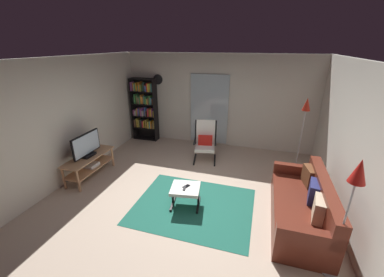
{
  "coord_description": "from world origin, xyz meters",
  "views": [
    {
      "loc": [
        1.25,
        -3.69,
        2.83
      ],
      "look_at": [
        -0.13,
        0.84,
        0.93
      ],
      "focal_mm": 22.21,
      "sensor_mm": 36.0,
      "label": 1
    }
  ],
  "objects_px": {
    "tv_stand": "(90,163)",
    "wall_clock": "(158,79)",
    "floor_lamp_by_sofa": "(355,186)",
    "television": "(87,146)",
    "floor_lamp_by_shelf": "(305,113)",
    "cell_phone": "(186,186)",
    "tv_remote": "(184,188)",
    "ottoman": "(185,190)",
    "bookshelf_near_tv": "(145,108)",
    "leather_sofa": "(303,206)",
    "lounge_armchair": "(205,140)"
  },
  "relations": [
    {
      "from": "tv_remote",
      "to": "floor_lamp_by_shelf",
      "type": "distance_m",
      "value": 3.2
    },
    {
      "from": "tv_stand",
      "to": "floor_lamp_by_shelf",
      "type": "bearing_deg",
      "value": 21.54
    },
    {
      "from": "ottoman",
      "to": "tv_remote",
      "type": "relative_size",
      "value": 4.12
    },
    {
      "from": "lounge_armchair",
      "to": "ottoman",
      "type": "relative_size",
      "value": 1.72
    },
    {
      "from": "tv_stand",
      "to": "wall_clock",
      "type": "xyz_separation_m",
      "value": [
        0.55,
        2.65,
        1.51
      ]
    },
    {
      "from": "ottoman",
      "to": "wall_clock",
      "type": "distance_m",
      "value": 3.85
    },
    {
      "from": "cell_phone",
      "to": "wall_clock",
      "type": "xyz_separation_m",
      "value": [
        -1.85,
        2.99,
        1.46
      ]
    },
    {
      "from": "bookshelf_near_tv",
      "to": "leather_sofa",
      "type": "bearing_deg",
      "value": -32.2
    },
    {
      "from": "lounge_armchair",
      "to": "wall_clock",
      "type": "xyz_separation_m",
      "value": [
        -1.72,
        1.03,
        1.32
      ]
    },
    {
      "from": "wall_clock",
      "to": "ottoman",
      "type": "bearing_deg",
      "value": -58.63
    },
    {
      "from": "bookshelf_near_tv",
      "to": "cell_phone",
      "type": "bearing_deg",
      "value": -51.2
    },
    {
      "from": "leather_sofa",
      "to": "ottoman",
      "type": "xyz_separation_m",
      "value": [
        -2.02,
        -0.15,
        0.01
      ]
    },
    {
      "from": "television",
      "to": "floor_lamp_by_sofa",
      "type": "relative_size",
      "value": 0.48
    },
    {
      "from": "tv_stand",
      "to": "lounge_armchair",
      "type": "distance_m",
      "value": 2.79
    },
    {
      "from": "television",
      "to": "floor_lamp_by_shelf",
      "type": "distance_m",
      "value": 4.88
    },
    {
      "from": "wall_clock",
      "to": "floor_lamp_by_shelf",
      "type": "bearing_deg",
      "value": -12.46
    },
    {
      "from": "television",
      "to": "tv_remote",
      "type": "bearing_deg",
      "value": -9.54
    },
    {
      "from": "ottoman",
      "to": "television",
      "type": "bearing_deg",
      "value": 171.46
    },
    {
      "from": "television",
      "to": "lounge_armchair",
      "type": "height_order",
      "value": "television"
    },
    {
      "from": "tv_stand",
      "to": "bookshelf_near_tv",
      "type": "distance_m",
      "value": 2.57
    },
    {
      "from": "tv_remote",
      "to": "wall_clock",
      "type": "xyz_separation_m",
      "value": [
        -1.84,
        3.06,
        1.46
      ]
    },
    {
      "from": "wall_clock",
      "to": "cell_phone",
      "type": "bearing_deg",
      "value": -58.28
    },
    {
      "from": "bookshelf_near_tv",
      "to": "tv_remote",
      "type": "relative_size",
      "value": 13.13
    },
    {
      "from": "leather_sofa",
      "to": "floor_lamp_by_shelf",
      "type": "xyz_separation_m",
      "value": [
        0.1,
        1.99,
        1.07
      ]
    },
    {
      "from": "tv_remote",
      "to": "cell_phone",
      "type": "relative_size",
      "value": 1.03
    },
    {
      "from": "tv_stand",
      "to": "television",
      "type": "bearing_deg",
      "value": -62.22
    },
    {
      "from": "cell_phone",
      "to": "lounge_armchair",
      "type": "bearing_deg",
      "value": 120.31
    },
    {
      "from": "television",
      "to": "lounge_armchair",
      "type": "bearing_deg",
      "value": 35.77
    },
    {
      "from": "tv_stand",
      "to": "television",
      "type": "relative_size",
      "value": 1.56
    },
    {
      "from": "cell_phone",
      "to": "floor_lamp_by_shelf",
      "type": "xyz_separation_m",
      "value": [
        2.11,
        2.11,
        0.99
      ]
    },
    {
      "from": "bookshelf_near_tv",
      "to": "floor_lamp_by_sofa",
      "type": "height_order",
      "value": "bookshelf_near_tv"
    },
    {
      "from": "tv_stand",
      "to": "bookshelf_near_tv",
      "type": "height_order",
      "value": "bookshelf_near_tv"
    },
    {
      "from": "television",
      "to": "tv_remote",
      "type": "relative_size",
      "value": 5.66
    },
    {
      "from": "cell_phone",
      "to": "tv_stand",
      "type": "bearing_deg",
      "value": -161.5
    },
    {
      "from": "tv_stand",
      "to": "wall_clock",
      "type": "height_order",
      "value": "wall_clock"
    },
    {
      "from": "floor_lamp_by_sofa",
      "to": "wall_clock",
      "type": "relative_size",
      "value": 5.8
    },
    {
      "from": "television",
      "to": "lounge_armchair",
      "type": "distance_m",
      "value": 2.8
    },
    {
      "from": "ottoman",
      "to": "wall_clock",
      "type": "xyz_separation_m",
      "value": [
        -1.84,
        3.02,
        1.53
      ]
    },
    {
      "from": "wall_clock",
      "to": "floor_lamp_by_sofa",
      "type": "bearing_deg",
      "value": -42.8
    },
    {
      "from": "television",
      "to": "cell_phone",
      "type": "height_order",
      "value": "television"
    },
    {
      "from": "floor_lamp_by_sofa",
      "to": "television",
      "type": "bearing_deg",
      "value": 166.08
    },
    {
      "from": "floor_lamp_by_shelf",
      "to": "cell_phone",
      "type": "bearing_deg",
      "value": -134.96
    },
    {
      "from": "tv_stand",
      "to": "floor_lamp_by_sofa",
      "type": "xyz_separation_m",
      "value": [
        4.67,
        -1.16,
        1.01
      ]
    },
    {
      "from": "bookshelf_near_tv",
      "to": "wall_clock",
      "type": "xyz_separation_m",
      "value": [
        0.41,
        0.18,
        0.84
      ]
    },
    {
      "from": "tv_stand",
      "to": "wall_clock",
      "type": "relative_size",
      "value": 4.38
    },
    {
      "from": "lounge_armchair",
      "to": "floor_lamp_by_sofa",
      "type": "relative_size",
      "value": 0.61
    },
    {
      "from": "leather_sofa",
      "to": "wall_clock",
      "type": "relative_size",
      "value": 6.87
    },
    {
      "from": "television",
      "to": "wall_clock",
      "type": "height_order",
      "value": "wall_clock"
    },
    {
      "from": "bookshelf_near_tv",
      "to": "ottoman",
      "type": "xyz_separation_m",
      "value": [
        2.25,
        -2.84,
        -0.69
      ]
    },
    {
      "from": "tv_stand",
      "to": "leather_sofa",
      "type": "relative_size",
      "value": 0.64
    }
  ]
}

